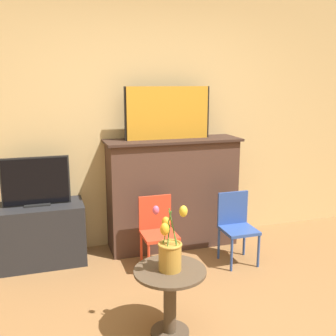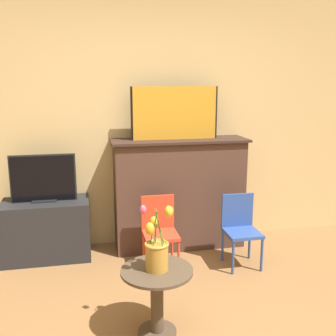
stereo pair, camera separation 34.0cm
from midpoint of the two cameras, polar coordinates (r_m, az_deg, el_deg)
wall_back at (r=4.18m, az=-0.45°, el=7.16°), size 8.00×0.06×2.70m
fireplace_mantel at (r=4.16m, az=3.96°, el=-3.53°), size 1.41×0.44×1.16m
painting at (r=4.01m, az=3.44°, el=7.96°), size 0.89×0.03×0.53m
tv_stand at (r=4.08m, az=-14.91°, el=-8.67°), size 0.84×0.44×0.59m
tv_monitor at (r=3.93m, az=-15.32°, el=-1.56°), size 0.62×0.12×0.46m
chair_red at (r=3.74m, az=1.37°, el=-8.69°), size 0.32×0.32×0.68m
chair_blue at (r=3.88m, az=12.95°, el=-8.20°), size 0.32×0.32×0.68m
side_table at (r=2.82m, az=1.99°, el=-17.61°), size 0.50×0.50×0.49m
vase_tulips at (r=2.68m, az=2.04°, el=-11.81°), size 0.22×0.19×0.47m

